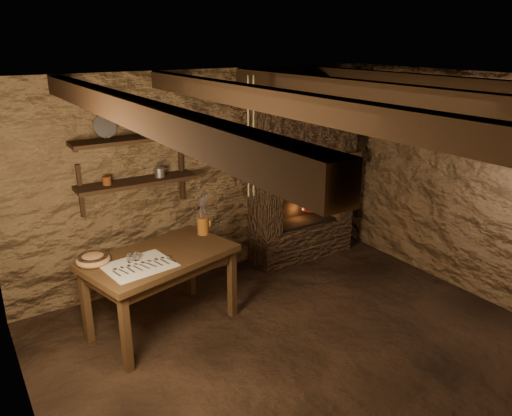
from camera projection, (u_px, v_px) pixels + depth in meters
floor at (307, 352)px, 4.55m from camera, size 4.50×4.50×0.00m
back_wall at (204, 176)px, 5.76m from camera, size 4.50×0.04×2.40m
left_wall at (20, 303)px, 3.02m from camera, size 0.04×4.00×2.40m
right_wall at (479, 189)px, 5.29m from camera, size 0.04×4.00×2.40m
ceiling at (318, 82)px, 3.77m from camera, size 4.50×4.00×0.04m
beam_far_left at (125, 109)px, 3.04m from camera, size 0.14×3.95×0.16m
beam_mid_left at (263, 99)px, 3.54m from camera, size 0.14×3.95×0.16m
beam_mid_right at (366, 91)px, 4.05m from camera, size 0.14×3.95×0.16m
beam_far_right at (446, 85)px, 4.55m from camera, size 0.14×3.95×0.16m
shelf_lower at (137, 182)px, 5.17m from camera, size 1.25×0.30×0.04m
shelf_upper at (134, 139)px, 5.02m from camera, size 1.25×0.30×0.04m
hearth at (303, 164)px, 6.19m from camera, size 1.43×0.51×2.30m
work_table at (162, 289)px, 4.80m from camera, size 1.54×1.11×0.79m
linen_cloth at (139, 266)px, 4.44m from camera, size 0.63×0.54×0.01m
pewter_cutlery_row at (140, 265)px, 4.42m from camera, size 0.50×0.25×0.01m
drinking_glasses at (137, 257)px, 4.53m from camera, size 0.19×0.06×0.07m
stoneware_jug at (203, 218)px, 5.11m from camera, size 0.14×0.13×0.42m
wooden_bowl at (93, 260)px, 4.48m from camera, size 0.32×0.32×0.11m
iron_stockpot at (151, 126)px, 5.08m from camera, size 0.31×0.31×0.20m
tin_pan at (105, 127)px, 4.93m from camera, size 0.24×0.13×0.23m
small_kettle at (160, 172)px, 5.27m from camera, size 0.17×0.15×0.15m
rusty_tin at (107, 181)px, 4.99m from camera, size 0.11×0.11×0.09m
red_pot at (310, 204)px, 6.38m from camera, size 0.22×0.20×0.54m
hanging_ropes at (251, 138)px, 4.83m from camera, size 0.08×0.08×1.20m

